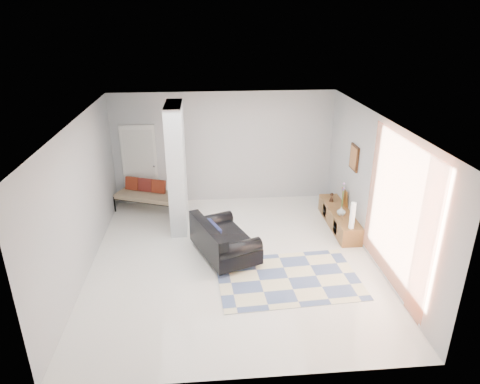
{
  "coord_description": "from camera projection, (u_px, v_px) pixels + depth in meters",
  "views": [
    {
      "loc": [
        -0.49,
        -7.29,
        4.53
      ],
      "look_at": [
        0.2,
        0.6,
        1.2
      ],
      "focal_mm": 32.0,
      "sensor_mm": 36.0,
      "label": 1
    }
  ],
  "objects": [
    {
      "name": "partition_column",
      "position": [
        177.0,
        168.0,
        9.33
      ],
      "size": [
        0.35,
        1.2,
        2.8
      ],
      "primitive_type": "cube",
      "color": "silver",
      "rests_on": "floor"
    },
    {
      "name": "floor",
      "position": [
        233.0,
        260.0,
        8.49
      ],
      "size": [
        6.0,
        6.0,
        0.0
      ],
      "primitive_type": "plane",
      "color": "white",
      "rests_on": "ground"
    },
    {
      "name": "bronze_figurine",
      "position": [
        332.0,
        197.0,
        10.08
      ],
      "size": [
        0.11,
        0.11,
        0.21
      ],
      "primitive_type": null,
      "rotation": [
        0.0,
        0.0,
        -0.05
      ],
      "color": "black",
      "rests_on": "media_console"
    },
    {
      "name": "hallway_door",
      "position": [
        140.0,
        165.0,
        10.64
      ],
      "size": [
        0.85,
        0.06,
        2.04
      ],
      "primitive_type": "cube",
      "color": "white",
      "rests_on": "floor"
    },
    {
      "name": "wall_left",
      "position": [
        81.0,
        200.0,
        7.73
      ],
      "size": [
        0.0,
        6.0,
        6.0
      ],
      "primitive_type": "plane",
      "rotation": [
        1.57,
        0.0,
        1.57
      ],
      "color": "#B2B3B6",
      "rests_on": "ground"
    },
    {
      "name": "curtain",
      "position": [
        397.0,
        214.0,
        7.09
      ],
      "size": [
        0.0,
        2.55,
        2.55
      ],
      "primitive_type": "plane",
      "rotation": [
        1.57,
        0.0,
        1.57
      ],
      "color": "#FF7843",
      "rests_on": "wall_right"
    },
    {
      "name": "loveseat",
      "position": [
        222.0,
        240.0,
        8.49
      ],
      "size": [
        1.42,
        1.79,
        0.76
      ],
      "rotation": [
        0.0,
        0.0,
        0.37
      ],
      "color": "silver",
      "rests_on": "floor"
    },
    {
      "name": "vase",
      "position": [
        341.0,
        211.0,
        9.39
      ],
      "size": [
        0.22,
        0.22,
        0.2
      ],
      "primitive_type": "imported",
      "rotation": [
        0.0,
        0.0,
        -0.17
      ],
      "color": "silver",
      "rests_on": "media_console"
    },
    {
      "name": "area_rug",
      "position": [
        288.0,
        278.0,
        7.88
      ],
      "size": [
        2.67,
        1.86,
        0.01
      ],
      "primitive_type": "cube",
      "rotation": [
        0.0,
        0.0,
        0.06
      ],
      "color": "#F1E8B8",
      "rests_on": "floor"
    },
    {
      "name": "wall_front",
      "position": [
        249.0,
        292.0,
        5.19
      ],
      "size": [
        6.0,
        0.0,
        6.0
      ],
      "primitive_type": "plane",
      "rotation": [
        -1.57,
        0.0,
        0.0
      ],
      "color": "#B2B3B6",
      "rests_on": "ground"
    },
    {
      "name": "ceiling",
      "position": [
        232.0,
        121.0,
        7.4
      ],
      "size": [
        6.0,
        6.0,
        0.0
      ],
      "primitive_type": "plane",
      "rotation": [
        3.14,
        0.0,
        0.0
      ],
      "color": "white",
      "rests_on": "wall_back"
    },
    {
      "name": "wall_right",
      "position": [
        376.0,
        190.0,
        8.17
      ],
      "size": [
        0.0,
        6.0,
        6.0
      ],
      "primitive_type": "plane",
      "rotation": [
        1.57,
        0.0,
        -1.57
      ],
      "color": "#B2B3B6",
      "rests_on": "ground"
    },
    {
      "name": "media_console",
      "position": [
        339.0,
        218.0,
        9.73
      ],
      "size": [
        0.45,
        1.94,
        0.8
      ],
      "color": "brown",
      "rests_on": "floor"
    },
    {
      "name": "daybed",
      "position": [
        148.0,
        194.0,
        10.49
      ],
      "size": [
        1.68,
        1.17,
        0.77
      ],
      "rotation": [
        0.0,
        0.0,
        -0.38
      ],
      "color": "black",
      "rests_on": "floor"
    },
    {
      "name": "wall_back",
      "position": [
        224.0,
        148.0,
        10.7
      ],
      "size": [
        6.0,
        0.0,
        6.0
      ],
      "primitive_type": "plane",
      "rotation": [
        1.57,
        0.0,
        0.0
      ],
      "color": "#B2B3B6",
      "rests_on": "ground"
    },
    {
      "name": "wall_art",
      "position": [
        354.0,
        158.0,
        9.18
      ],
      "size": [
        0.04,
        0.45,
        0.55
      ],
      "primitive_type": "cube",
      "color": "#3B2110",
      "rests_on": "wall_right"
    },
    {
      "name": "cylinder_lamp",
      "position": [
        353.0,
        215.0,
        8.77
      ],
      "size": [
        0.1,
        0.1,
        0.57
      ],
      "primitive_type": "cylinder",
      "color": "silver",
      "rests_on": "media_console"
    }
  ]
}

